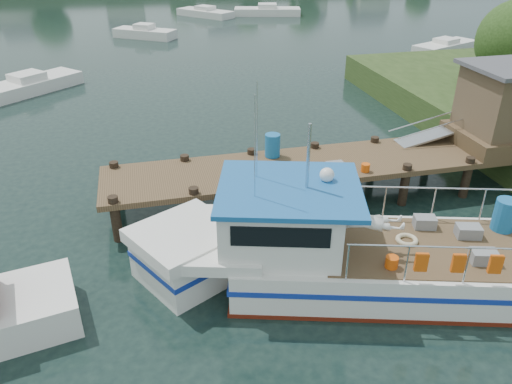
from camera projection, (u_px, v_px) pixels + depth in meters
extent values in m
plane|color=black|center=(273.00, 201.00, 18.33)|extent=(160.00, 160.00, 0.00)
cylinder|color=#332114|center=(505.00, 89.00, 25.63)|extent=(0.50, 0.50, 3.05)
cube|color=brown|center=(326.00, 164.00, 18.13)|extent=(16.00, 3.00, 0.20)
cylinder|color=black|center=(116.00, 223.00, 15.78)|extent=(0.32, 0.32, 1.90)
cylinder|color=black|center=(117.00, 186.00, 18.00)|extent=(0.32, 0.32, 1.90)
cylinder|color=black|center=(195.00, 213.00, 16.29)|extent=(0.32, 0.32, 1.90)
cylinder|color=black|center=(186.00, 179.00, 18.52)|extent=(0.32, 0.32, 1.90)
cylinder|color=black|center=(269.00, 205.00, 16.81)|extent=(0.32, 0.32, 1.90)
cylinder|color=black|center=(252.00, 172.00, 19.03)|extent=(0.32, 0.32, 1.90)
cylinder|color=black|center=(338.00, 196.00, 17.32)|extent=(0.32, 0.32, 1.90)
cylinder|color=black|center=(314.00, 165.00, 19.55)|extent=(0.32, 0.32, 1.90)
cylinder|color=black|center=(404.00, 188.00, 17.83)|extent=(0.32, 0.32, 1.90)
cylinder|color=black|center=(372.00, 159.00, 20.06)|extent=(0.32, 0.32, 1.90)
cylinder|color=black|center=(466.00, 181.00, 18.35)|extent=(0.32, 0.32, 1.90)
cylinder|color=black|center=(428.00, 153.00, 20.58)|extent=(0.32, 0.32, 1.90)
cylinder|color=black|center=(482.00, 148.00, 21.09)|extent=(0.32, 0.32, 1.90)
cube|color=brown|center=(497.00, 137.00, 19.38)|extent=(3.20, 3.00, 0.60)
cube|color=brown|center=(505.00, 102.00, 18.71)|extent=(2.60, 2.60, 2.40)
cube|color=#A5A8AD|center=(431.00, 135.00, 19.70)|extent=(3.34, 0.90, 0.79)
cylinder|color=silver|center=(439.00, 126.00, 19.12)|extent=(3.34, 0.05, 0.76)
cylinder|color=silver|center=(428.00, 119.00, 19.80)|extent=(3.34, 0.05, 0.76)
cube|color=slate|center=(310.00, 172.00, 16.94)|extent=(0.60, 0.40, 0.30)
cube|color=slate|center=(335.00, 167.00, 17.32)|extent=(0.60, 0.40, 0.30)
cylinder|color=#D64F0C|center=(365.00, 168.00, 17.27)|extent=(0.30, 0.30, 0.28)
cylinder|color=#165F9B|center=(273.00, 145.00, 18.27)|extent=(0.56, 0.56, 0.85)
cube|color=silver|center=(381.00, 265.00, 13.87)|extent=(8.78, 5.43, 1.26)
cube|color=silver|center=(187.00, 259.00, 14.10)|extent=(3.15, 3.15, 1.26)
cube|color=silver|center=(185.00, 236.00, 13.72)|extent=(3.48, 3.41, 0.38)
cube|color=silver|center=(224.00, 238.00, 13.69)|extent=(2.97, 3.60, 0.33)
cube|color=#132D96|center=(382.00, 260.00, 13.79)|extent=(8.89, 5.50, 0.15)
cube|color=#132D96|center=(186.00, 255.00, 14.02)|extent=(3.20, 3.20, 0.15)
cube|color=#5C1A0D|center=(379.00, 281.00, 14.14)|extent=(8.89, 5.48, 0.15)
cube|color=brown|center=(433.00, 247.00, 13.51)|extent=(6.48, 4.48, 0.04)
cube|color=silver|center=(280.00, 218.00, 13.30)|extent=(3.73, 3.58, 1.64)
cube|color=black|center=(280.00, 237.00, 11.89)|extent=(2.32, 0.71, 0.55)
cube|color=black|center=(281.00, 183.00, 14.41)|extent=(2.32, 0.71, 0.55)
cube|color=black|center=(223.00, 206.00, 13.21)|extent=(0.59, 1.90, 0.55)
cube|color=#19599E|center=(290.00, 189.00, 12.88)|extent=(4.45, 4.08, 0.13)
cylinder|color=silver|center=(308.00, 157.00, 12.42)|extent=(0.11, 0.11, 1.75)
cylinder|color=silver|center=(255.00, 148.00, 11.79)|extent=(0.03, 0.03, 2.62)
cylinder|color=silver|center=(257.00, 131.00, 12.75)|extent=(0.03, 0.03, 2.62)
sphere|color=silver|center=(327.00, 175.00, 13.12)|extent=(0.49, 0.49, 0.39)
cylinder|color=silver|center=(464.00, 248.00, 11.69)|extent=(5.25, 1.57, 0.05)
cylinder|color=silver|center=(430.00, 188.00, 14.35)|extent=(5.25, 1.57, 0.05)
cylinder|color=silver|center=(347.00, 262.00, 12.05)|extent=(0.06, 0.06, 1.04)
cylinder|color=silver|center=(336.00, 201.00, 14.70)|extent=(0.06, 0.06, 1.04)
cylinder|color=silver|center=(407.00, 264.00, 11.99)|extent=(0.06, 0.06, 1.04)
cylinder|color=silver|center=(384.00, 203.00, 14.64)|extent=(0.06, 0.06, 1.04)
cylinder|color=silver|center=(467.00, 266.00, 11.93)|extent=(0.06, 0.06, 1.04)
cylinder|color=silver|center=(433.00, 204.00, 14.58)|extent=(0.06, 0.06, 1.04)
cylinder|color=silver|center=(483.00, 205.00, 14.53)|extent=(0.06, 0.06, 1.04)
cube|color=slate|center=(484.00, 257.00, 12.80)|extent=(0.75, 0.60, 0.35)
cube|color=slate|center=(468.00, 231.00, 13.86)|extent=(0.75, 0.60, 0.35)
cube|color=slate|center=(425.00, 222.00, 14.29)|extent=(0.69, 0.57, 0.35)
cylinder|color=#165F9B|center=(505.00, 215.00, 14.06)|extent=(0.76, 0.76, 0.96)
cylinder|color=#D64F0C|center=(392.00, 262.00, 12.63)|extent=(0.41, 0.41, 0.33)
torus|color=#BFB28C|center=(407.00, 240.00, 13.70)|extent=(0.76, 0.76, 0.13)
cube|color=#D64F0C|center=(421.00, 262.00, 11.92)|extent=(0.32, 0.19, 0.49)
cube|color=#D64F0C|center=(458.00, 263.00, 11.88)|extent=(0.32, 0.19, 0.49)
cube|color=#D64F0C|center=(496.00, 264.00, 11.85)|extent=(0.32, 0.19, 0.49)
imported|color=silver|center=(365.00, 222.00, 12.86)|extent=(0.64, 0.80, 1.92)
cube|color=silver|center=(267.00, 12.00, 55.70)|extent=(7.66, 4.15, 0.78)
cube|color=silver|center=(267.00, 6.00, 55.41)|extent=(2.40, 2.18, 0.50)
cube|color=silver|center=(29.00, 86.00, 30.11)|extent=(6.15, 5.84, 0.74)
cube|color=silver|center=(27.00, 77.00, 29.84)|extent=(2.34, 2.32, 0.48)
cube|color=silver|center=(145.00, 33.00, 44.52)|extent=(5.68, 4.68, 0.78)
cube|color=silver|center=(144.00, 27.00, 44.24)|extent=(2.04, 1.98, 0.50)
cube|color=silver|center=(445.00, 47.00, 40.18)|extent=(6.33, 4.27, 0.60)
cube|color=silver|center=(446.00, 41.00, 39.97)|extent=(2.12, 1.99, 0.39)
cube|color=silver|center=(205.00, 13.00, 54.93)|extent=(6.01, 6.47, 0.71)
cube|color=silver|center=(205.00, 8.00, 54.68)|extent=(2.41, 2.43, 0.46)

